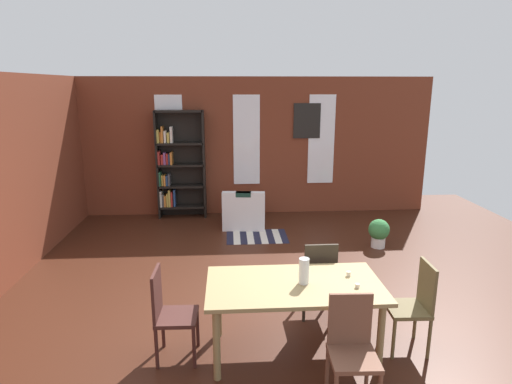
% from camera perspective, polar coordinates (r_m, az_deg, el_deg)
% --- Properties ---
extents(ground_plane, '(10.69, 10.69, 0.00)m').
position_cam_1_polar(ground_plane, '(5.50, 0.78, -15.16)').
color(ground_plane, '#3F1E12').
extents(back_wall_brick, '(7.75, 0.12, 2.86)m').
position_cam_1_polar(back_wall_brick, '(9.05, -1.28, 6.06)').
color(back_wall_brick, brown).
rests_on(back_wall_brick, ground).
extents(window_pane_0, '(0.55, 0.02, 1.86)m').
position_cam_1_polar(window_pane_0, '(9.03, -11.37, 6.69)').
color(window_pane_0, white).
extents(window_pane_1, '(0.55, 0.02, 1.86)m').
position_cam_1_polar(window_pane_1, '(8.96, -1.27, 6.90)').
color(window_pane_1, white).
extents(window_pane_2, '(0.55, 0.02, 1.86)m').
position_cam_1_polar(window_pane_2, '(9.17, 8.69, 6.90)').
color(window_pane_2, white).
extents(dining_table, '(1.74, 0.93, 0.77)m').
position_cam_1_polar(dining_table, '(4.39, 5.12, -13.09)').
color(dining_table, olive).
rests_on(dining_table, ground).
extents(vase_on_table, '(0.10, 0.10, 0.26)m').
position_cam_1_polar(vase_on_table, '(4.31, 6.40, -10.41)').
color(vase_on_table, silver).
rests_on(vase_on_table, dining_table).
extents(tealight_candle_0, '(0.04, 0.04, 0.04)m').
position_cam_1_polar(tealight_candle_0, '(4.36, 13.33, -12.04)').
color(tealight_candle_0, silver).
rests_on(tealight_candle_0, dining_table).
extents(tealight_candle_1, '(0.04, 0.04, 0.05)m').
position_cam_1_polar(tealight_candle_1, '(4.58, 12.21, -10.60)').
color(tealight_candle_1, silver).
rests_on(tealight_candle_1, dining_table).
extents(dining_chair_far_right, '(0.40, 0.40, 0.95)m').
position_cam_1_polar(dining_chair_far_right, '(5.15, 8.28, -11.05)').
color(dining_chair_far_right, '#2F271D').
rests_on(dining_chair_far_right, ground).
extents(dining_chair_near_right, '(0.42, 0.42, 0.95)m').
position_cam_1_polar(dining_chair_near_right, '(3.97, 12.64, -19.41)').
color(dining_chair_near_right, brown).
rests_on(dining_chair_near_right, ground).
extents(dining_chair_head_right, '(0.41, 0.41, 0.95)m').
position_cam_1_polar(dining_chair_head_right, '(4.81, 20.33, -13.73)').
color(dining_chair_head_right, brown).
rests_on(dining_chair_head_right, ground).
extents(dining_chair_head_left, '(0.41, 0.41, 0.95)m').
position_cam_1_polar(dining_chair_head_left, '(4.47, -11.49, -15.29)').
color(dining_chair_head_left, '#3F1F1B').
rests_on(dining_chair_head_left, ground).
extents(bookshelf_tall, '(0.98, 0.30, 2.20)m').
position_cam_1_polar(bookshelf_tall, '(8.92, -10.46, 3.47)').
color(bookshelf_tall, black).
rests_on(bookshelf_tall, ground).
extents(armchair_white, '(0.87, 0.87, 0.75)m').
position_cam_1_polar(armchair_white, '(8.36, -1.56, -2.70)').
color(armchair_white, silver).
rests_on(armchair_white, ground).
extents(potted_plant_by_shelf, '(0.35, 0.35, 0.49)m').
position_cam_1_polar(potted_plant_by_shelf, '(7.56, 16.03, -5.11)').
color(potted_plant_by_shelf, silver).
rests_on(potted_plant_by_shelf, ground).
extents(striped_rug, '(1.10, 0.77, 0.01)m').
position_cam_1_polar(striped_rug, '(7.85, 0.12, -5.93)').
color(striped_rug, '#1E1E33').
rests_on(striped_rug, ground).
extents(framed_picture, '(0.56, 0.03, 0.72)m').
position_cam_1_polar(framed_picture, '(9.06, 6.79, 9.39)').
color(framed_picture, black).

